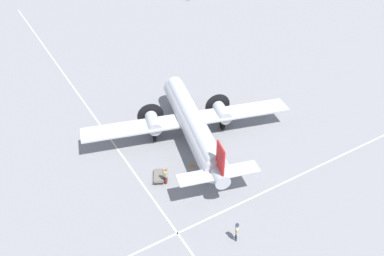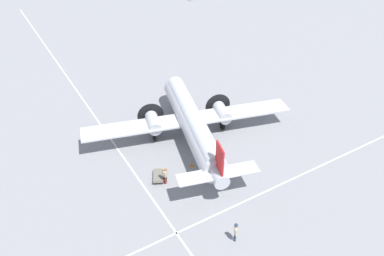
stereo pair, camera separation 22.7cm
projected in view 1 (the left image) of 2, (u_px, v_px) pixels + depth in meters
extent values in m
plane|color=gray|center=(192.00, 141.00, 42.06)|extent=(300.00, 300.00, 0.00)
cube|color=silver|center=(128.00, 164.00, 38.75)|extent=(120.00, 0.16, 0.01)
cube|color=silver|center=(251.00, 198.00, 34.65)|extent=(0.16, 120.00, 0.01)
cylinder|color=silver|center=(192.00, 123.00, 40.68)|extent=(16.99, 7.03, 2.64)
cylinder|color=silver|center=(192.00, 117.00, 40.27)|extent=(15.98, 6.05, 1.85)
sphere|color=silver|center=(174.00, 87.00, 47.36)|extent=(2.51, 2.51, 2.51)
cylinder|color=silver|center=(217.00, 171.00, 33.92)|extent=(3.56, 2.27, 1.45)
cube|color=red|center=(220.00, 160.00, 32.38)|extent=(1.82, 0.63, 3.03)
cube|color=silver|center=(219.00, 173.00, 33.52)|extent=(3.60, 7.73, 0.10)
cube|color=silver|center=(189.00, 119.00, 41.85)|extent=(8.86, 23.50, 0.20)
cylinder|color=silver|center=(153.00, 123.00, 41.17)|extent=(3.17, 2.16, 1.45)
cylinder|color=black|center=(151.00, 116.00, 42.42)|extent=(0.85, 2.95, 3.05)
sphere|color=black|center=(150.00, 115.00, 42.54)|extent=(0.51, 0.51, 0.51)
cylinder|color=silver|center=(222.00, 113.00, 42.96)|extent=(3.17, 2.16, 1.45)
cylinder|color=black|center=(218.00, 106.00, 44.21)|extent=(0.85, 2.95, 3.05)
sphere|color=black|center=(217.00, 105.00, 44.33)|extent=(0.51, 0.51, 0.51)
cylinder|color=#4C4C51|center=(154.00, 132.00, 41.55)|extent=(0.18, 0.18, 0.98)
cylinder|color=black|center=(154.00, 136.00, 41.83)|extent=(1.14, 0.58, 1.10)
cylinder|color=#4C4C51|center=(222.00, 122.00, 43.34)|extent=(0.18, 0.18, 0.98)
cylinder|color=black|center=(222.00, 125.00, 43.62)|extent=(1.14, 0.58, 1.10)
cylinder|color=#4C4C51|center=(178.00, 105.00, 46.82)|extent=(0.14, 0.14, 0.88)
cylinder|color=black|center=(178.00, 108.00, 47.07)|extent=(0.72, 0.36, 0.70)
cylinder|color=navy|center=(236.00, 235.00, 30.67)|extent=(0.13, 0.13, 0.88)
cylinder|color=navy|center=(236.00, 237.00, 30.46)|extent=(0.13, 0.13, 0.88)
cube|color=beige|center=(237.00, 230.00, 30.13)|extent=(0.46, 0.39, 0.66)
sphere|color=tan|center=(237.00, 226.00, 29.86)|extent=(0.29, 0.29, 0.29)
cylinder|color=beige|center=(236.00, 228.00, 30.36)|extent=(0.10, 0.10, 0.62)
cylinder|color=beige|center=(237.00, 233.00, 29.94)|extent=(0.10, 0.10, 0.62)
cube|color=black|center=(238.00, 229.00, 30.09)|extent=(0.05, 0.04, 0.42)
cylinder|color=navy|center=(237.00, 225.00, 29.79)|extent=(0.42, 0.42, 0.07)
cylinder|color=navy|center=(165.00, 179.00, 36.16)|extent=(0.12, 0.12, 0.84)
cylinder|color=navy|center=(164.00, 178.00, 36.35)|extent=(0.12, 0.12, 0.84)
cube|color=beige|center=(164.00, 173.00, 35.84)|extent=(0.43, 0.26, 0.63)
sphere|color=tan|center=(164.00, 169.00, 35.58)|extent=(0.28, 0.28, 0.28)
cylinder|color=beige|center=(165.00, 175.00, 35.67)|extent=(0.10, 0.10, 0.60)
cylinder|color=beige|center=(163.00, 172.00, 36.05)|extent=(0.10, 0.10, 0.60)
cube|color=maroon|center=(163.00, 173.00, 35.77)|extent=(0.05, 0.02, 0.40)
cylinder|color=#473D2D|center=(166.00, 180.00, 36.09)|extent=(0.12, 0.12, 0.86)
cylinder|color=#473D2D|center=(167.00, 178.00, 36.29)|extent=(0.12, 0.12, 0.86)
cube|color=beige|center=(166.00, 173.00, 35.76)|extent=(0.45, 0.40, 0.64)
sphere|color=#8C6647|center=(166.00, 170.00, 35.50)|extent=(0.29, 0.29, 0.29)
cylinder|color=beige|center=(166.00, 175.00, 35.57)|extent=(0.10, 0.10, 0.61)
cylinder|color=beige|center=(167.00, 172.00, 35.99)|extent=(0.10, 0.10, 0.61)
cube|color=maroon|center=(165.00, 181.00, 36.21)|extent=(0.42, 0.17, 0.60)
cube|color=#551515|center=(165.00, 178.00, 36.02)|extent=(0.15, 0.12, 0.02)
cube|color=#6B665B|center=(159.00, 176.00, 36.77)|extent=(2.33, 1.86, 0.04)
cube|color=#6B665B|center=(159.00, 181.00, 35.80)|extent=(0.50, 0.93, 0.04)
cylinder|color=#6B665B|center=(154.00, 182.00, 35.84)|extent=(0.04, 0.04, 0.22)
cylinder|color=#6B665B|center=(164.00, 182.00, 35.89)|extent=(0.04, 0.04, 0.22)
cylinder|color=black|center=(155.00, 172.00, 37.49)|extent=(0.28, 0.18, 0.28)
cylinder|color=black|center=(163.00, 171.00, 37.54)|extent=(0.28, 0.18, 0.28)
cylinder|color=black|center=(155.00, 183.00, 36.19)|extent=(0.28, 0.18, 0.28)
cylinder|color=black|center=(163.00, 182.00, 36.24)|extent=(0.28, 0.18, 0.28)
cube|color=orange|center=(192.00, 166.00, 38.41)|extent=(0.37, 0.37, 0.03)
cone|color=orange|center=(192.00, 164.00, 38.28)|extent=(0.31, 0.31, 0.49)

